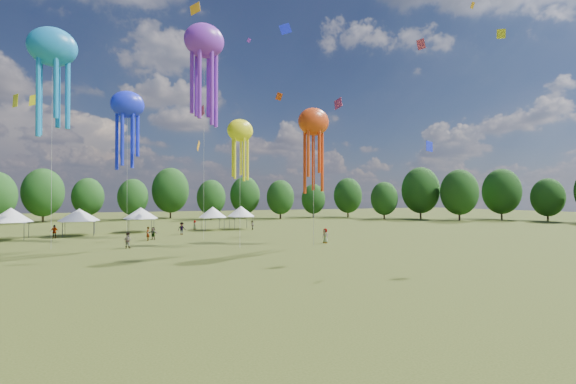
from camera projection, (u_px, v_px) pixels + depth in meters
name	position (u px, v px, depth m)	size (l,w,h in m)	color
ground	(453.00, 362.00, 13.68)	(300.00, 300.00, 0.00)	#384416
spectator_near	(128.00, 240.00, 43.88)	(0.83, 0.65, 1.72)	gray
spectators_far	(185.00, 230.00, 57.21)	(31.82, 28.14, 1.86)	gray
festival_tents	(136.00, 213.00, 62.22)	(38.13, 9.95, 4.22)	#47474C
show_kites	(169.00, 87.00, 48.13)	(31.85, 14.67, 28.69)	#1A29F1
small_kites	(210.00, 18.00, 52.51)	(71.21, 66.20, 44.55)	#1A29F1
treeline	(150.00, 192.00, 68.96)	(201.57, 95.24, 13.43)	#38281C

